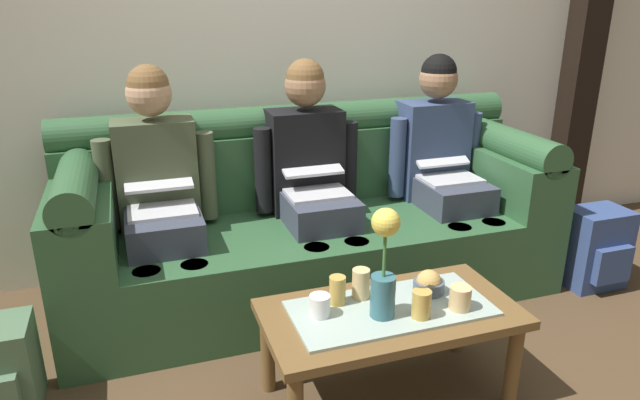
% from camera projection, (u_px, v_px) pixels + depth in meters
% --- Properties ---
extents(back_wall_patterned, '(6.00, 0.12, 2.90)m').
position_uv_depth(back_wall_patterned, '(281.00, 8.00, 3.14)').
color(back_wall_patterned, silver).
rests_on(back_wall_patterned, ground_plane).
extents(timber_pillar, '(0.20, 0.20, 2.90)m').
position_uv_depth(timber_pillar, '(589.00, 6.00, 3.63)').
color(timber_pillar, black).
rests_on(timber_pillar, ground_plane).
extents(couch, '(2.50, 0.88, 0.96)m').
position_uv_depth(couch, '(311.00, 224.00, 3.03)').
color(couch, '#2D5633').
rests_on(couch, ground_plane).
extents(person_left, '(0.56, 0.67, 1.22)m').
position_uv_depth(person_left, '(159.00, 187.00, 2.70)').
color(person_left, '#383D4C').
rests_on(person_left, ground_plane).
extents(person_middle, '(0.56, 0.67, 1.22)m').
position_uv_depth(person_middle, '(311.00, 172.00, 2.93)').
color(person_middle, '#383D4C').
rests_on(person_middle, ground_plane).
extents(person_right, '(0.56, 0.67, 1.22)m').
position_uv_depth(person_right, '(442.00, 159.00, 3.16)').
color(person_right, '#383D4C').
rests_on(person_right, ground_plane).
extents(coffee_table, '(0.97, 0.50, 0.41)m').
position_uv_depth(coffee_table, '(390.00, 321.00, 2.17)').
color(coffee_table, brown).
rests_on(coffee_table, ground_plane).
extents(flower_vase, '(0.10, 0.10, 0.42)m').
position_uv_depth(flower_vase, '(384.00, 264.00, 2.02)').
color(flower_vase, '#336672').
rests_on(flower_vase, coffee_table).
extents(snack_bowl, '(0.12, 0.12, 0.10)m').
position_uv_depth(snack_bowl, '(429.00, 284.00, 2.25)').
color(snack_bowl, '#4C5666').
rests_on(snack_bowl, coffee_table).
extents(cup_near_left, '(0.06, 0.06, 0.11)m').
position_uv_depth(cup_near_left, '(337.00, 290.00, 2.16)').
color(cup_near_left, gold).
rests_on(cup_near_left, coffee_table).
extents(cup_near_right, '(0.07, 0.07, 0.10)m').
position_uv_depth(cup_near_right, '(421.00, 304.00, 2.07)').
color(cup_near_right, gold).
rests_on(cup_near_right, coffee_table).
extents(cup_far_center, '(0.08, 0.08, 0.08)m').
position_uv_depth(cup_far_center, '(320.00, 306.00, 2.08)').
color(cup_far_center, white).
rests_on(cup_far_center, coffee_table).
extents(cup_far_left, '(0.07, 0.07, 0.12)m').
position_uv_depth(cup_far_left, '(361.00, 284.00, 2.20)').
color(cup_far_left, '#DBB77A').
rests_on(cup_far_left, coffee_table).
extents(cup_far_right, '(0.08, 0.08, 0.09)m').
position_uv_depth(cup_far_right, '(460.00, 298.00, 2.12)').
color(cup_far_right, '#DBB77A').
rests_on(cup_far_right, coffee_table).
extents(backpack_right, '(0.31, 0.28, 0.44)m').
position_uv_depth(backpack_right, '(595.00, 248.00, 3.11)').
color(backpack_right, '#33477A').
rests_on(backpack_right, ground_plane).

